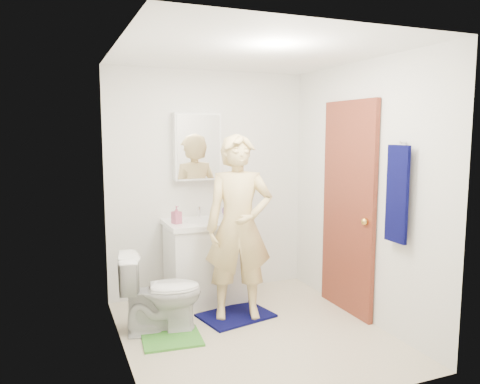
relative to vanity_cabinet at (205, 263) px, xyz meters
The scene contains 22 objects.
floor 1.01m from the vanity_cabinet, 80.69° to the right, with size 2.20×2.40×0.02m, color beige.
ceiling 2.21m from the vanity_cabinet, 80.69° to the right, with size 2.20×2.40×0.02m, color white.
wall_back 0.87m from the vanity_cabinet, 63.05° to the left, with size 2.20×0.02×2.40m, color silver.
wall_front 2.28m from the vanity_cabinet, 85.96° to the right, with size 2.20×0.02×2.40m, color silver.
wall_left 1.55m from the vanity_cabinet, 136.37° to the right, with size 0.02×2.40×2.40m, color silver.
wall_right 1.75m from the vanity_cabinet, 35.99° to the right, with size 0.02×2.40×2.40m, color silver.
vanity_cabinet is the anchor object (origin of this frame).
countertop 0.43m from the vanity_cabinet, ahead, with size 0.79×0.59×0.05m, color white.
sink_basin 0.44m from the vanity_cabinet, ahead, with size 0.40×0.40×0.03m, color white.
faucet 0.54m from the vanity_cabinet, 90.00° to the left, with size 0.03×0.03×0.12m, color silver.
medicine_cabinet 1.22m from the vanity_cabinet, 90.00° to the left, with size 0.50×0.12×0.70m, color white.
mirror_panel 1.21m from the vanity_cabinet, 90.00° to the left, with size 0.46×0.01×0.66m, color white.
door 1.57m from the vanity_cabinet, 32.20° to the right, with size 0.05×0.80×2.05m, color brown.
door_knob 1.69m from the vanity_cabinet, 42.72° to the right, with size 0.07×0.07×0.07m, color gold.
towel 2.08m from the vanity_cabinet, 51.53° to the right, with size 0.03×0.24×0.80m, color #06073D.
towel_hook 2.30m from the vanity_cabinet, 50.60° to the right, with size 0.02×0.02×0.06m, color silver.
toilet 0.83m from the vanity_cabinet, 135.48° to the right, with size 0.40×0.70×0.72m, color white.
bath_mat 0.67m from the vanity_cabinet, 75.02° to the right, with size 0.65×0.47×0.02m, color #06073D.
green_rug 1.03m from the vanity_cabinet, 124.90° to the right, with size 0.49×0.42×0.02m, color green.
soap_dispenser 0.62m from the vanity_cabinet, behind, with size 0.08×0.08×0.18m, color #B35371.
toothbrush_cup 0.59m from the vanity_cabinet, 18.50° to the left, with size 0.13×0.13×0.10m, color #653A81.
man 0.75m from the vanity_cabinet, 74.42° to the right, with size 0.62×0.41×1.71m, color #E3C580.
Camera 1 is at (-1.58, -3.59, 1.76)m, focal length 35.00 mm.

